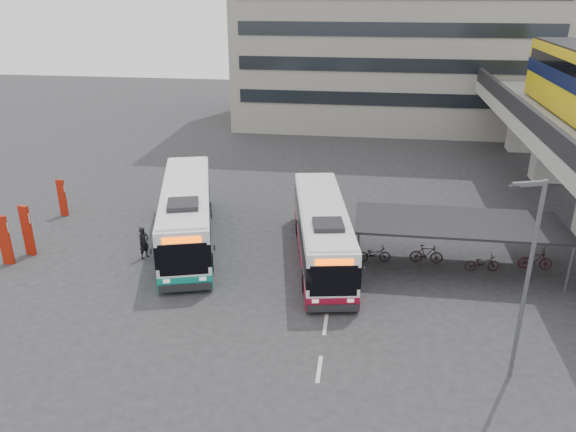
# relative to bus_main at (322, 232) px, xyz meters

# --- Properties ---
(ground) EXTENTS (120.00, 120.00, 0.00)m
(ground) POSITION_rel_bus_main_xyz_m (-1.82, -3.09, -1.49)
(ground) COLOR #28282B
(ground) RESTS_ON ground
(bike_shelter) EXTENTS (10.00, 4.00, 2.54)m
(bike_shelter) POSITION_rel_bus_main_xyz_m (6.63, -0.09, 0.15)
(bike_shelter) COLOR #595B60
(bike_shelter) RESTS_ON ground
(road_markings) EXTENTS (0.15, 7.60, 0.01)m
(road_markings) POSITION_rel_bus_main_xyz_m (0.68, -6.09, -1.48)
(road_markings) COLOR beige
(road_markings) RESTS_ON ground
(bus_main) EXTENTS (4.18, 11.09, 3.21)m
(bus_main) POSITION_rel_bus_main_xyz_m (0.00, 0.00, 0.00)
(bus_main) COLOR white
(bus_main) RESTS_ON ground
(bus_teal) EXTENTS (5.64, 11.95, 3.46)m
(bus_teal) POSITION_rel_bus_main_xyz_m (-7.49, 1.08, 0.12)
(bus_teal) COLOR white
(bus_teal) RESTS_ON ground
(pedestrian) EXTENTS (0.64, 0.74, 1.72)m
(pedestrian) POSITION_rel_bus_main_xyz_m (-9.15, -1.17, -0.63)
(pedestrian) COLOR black
(pedestrian) RESTS_ON ground
(lamp_post) EXTENTS (1.29, 0.56, 7.56)m
(lamp_post) POSITION_rel_bus_main_xyz_m (7.54, -8.49, 2.82)
(lamp_post) COLOR #595B60
(lamp_post) RESTS_ON ground
(sign_totem_south) EXTENTS (0.57, 0.24, 2.65)m
(sign_totem_south) POSITION_rel_bus_main_xyz_m (-15.79, -2.79, -0.12)
(sign_totem_south) COLOR #9B1A09
(sign_totem_south) RESTS_ON ground
(sign_totem_mid) EXTENTS (0.60, 0.28, 2.77)m
(sign_totem_mid) POSITION_rel_bus_main_xyz_m (-15.26, -1.64, -0.06)
(sign_totem_mid) COLOR #9B1A09
(sign_totem_mid) RESTS_ON ground
(sign_totem_north) EXTENTS (0.51, 0.18, 2.33)m
(sign_totem_north) POSITION_rel_bus_main_xyz_m (-16.23, 3.68, -0.28)
(sign_totem_north) COLOR #9B1A09
(sign_totem_north) RESTS_ON ground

